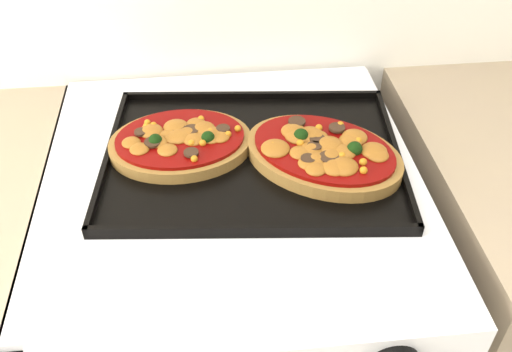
{
  "coord_description": "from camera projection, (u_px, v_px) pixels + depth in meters",
  "views": [
    {
      "loc": [
        -0.07,
        1.01,
        1.49
      ],
      "look_at": [
        0.0,
        1.67,
        0.92
      ],
      "focal_mm": 40.0,
      "sensor_mm": 36.0,
      "label": 1
    }
  ],
  "objects": [
    {
      "name": "stove",
      "position": [
        237.0,
        335.0,
        1.2
      ],
      "size": [
        0.6,
        0.6,
        0.91
      ],
      "primitive_type": "cube",
      "color": "white",
      "rests_on": "floor"
    },
    {
      "name": "pizza_left",
      "position": [
        180.0,
        141.0,
        0.91
      ],
      "size": [
        0.24,
        0.18,
        0.03
      ],
      "primitive_type": null,
      "rotation": [
        0.0,
        0.0,
        0.05
      ],
      "color": "olive",
      "rests_on": "baking_tray"
    },
    {
      "name": "baking_tray",
      "position": [
        253.0,
        155.0,
        0.91
      ],
      "size": [
        0.5,
        0.39,
        0.02
      ],
      "primitive_type": "cube",
      "rotation": [
        0.0,
        0.0,
        -0.1
      ],
      "color": "black",
      "rests_on": "stove"
    },
    {
      "name": "pizza_right",
      "position": [
        323.0,
        152.0,
        0.89
      ],
      "size": [
        0.31,
        0.29,
        0.04
      ],
      "primitive_type": null,
      "rotation": [
        0.0,
        0.0,
        -0.59
      ],
      "color": "olive",
      "rests_on": "baking_tray"
    }
  ]
}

